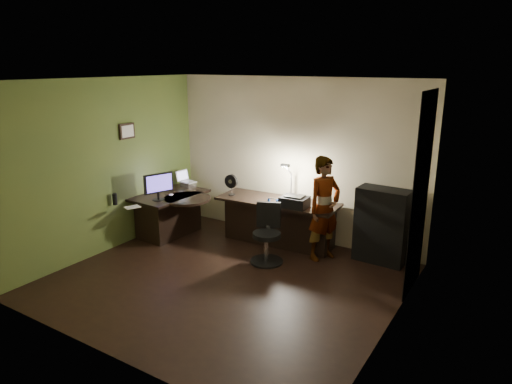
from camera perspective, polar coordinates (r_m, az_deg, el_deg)
The scene contains 27 objects.
floor at distance 6.45m, azimuth -3.88°, elevation -11.01°, with size 4.50×4.00×0.01m, color black.
ceiling at distance 5.76m, azimuth -4.39°, elevation 13.82°, with size 4.50×4.00×0.01m, color silver.
wall_back at distance 7.63m, azimuth 4.77°, elevation 4.03°, with size 4.50×0.01×2.70m, color #BDAF8A.
wall_front at distance 4.58m, azimuth -19.06°, elevation -4.91°, with size 4.50×0.01×2.70m, color #BDAF8A.
wall_left at distance 7.48m, azimuth -18.27°, elevation 3.04°, with size 0.01×4.00×2.70m, color #BDAF8A.
wall_right at distance 5.03m, azimuth 17.20°, elevation -2.88°, with size 0.01×4.00×2.70m, color #BDAF8A.
green_wall_overlay at distance 7.47m, azimuth -18.19°, elevation 3.03°, with size 0.00×4.00×2.70m, color #52652A.
arched_doorway at distance 6.12m, azimuth 19.87°, elevation -0.31°, with size 0.01×0.90×2.60m, color black.
french_door at distance 4.64m, azimuth 14.86°, elevation -8.25°, with size 0.02×0.92×2.10m, color white.
framed_picture at distance 7.66m, azimuth -15.85°, elevation 7.33°, with size 0.04×0.30×0.25m, color black.
desk_left at distance 8.06m, azimuth -10.62°, elevation -2.78°, with size 0.79×1.28×0.74m, color black.
desk_right at distance 7.53m, azimuth 2.66°, elevation -3.80°, with size 2.01×0.70×0.75m, color black.
cabinet at distance 7.07m, azimuth 15.45°, elevation -4.07°, with size 0.76×0.38×1.13m, color black.
laptop_stand at distance 8.37m, azimuth -8.46°, elevation 0.93°, with size 0.23×0.19×0.10m, color silver.
laptop at distance 8.33m, azimuth -8.50°, elevation 1.90°, with size 0.29×0.27×0.20m, color silver.
monitor at distance 7.62m, azimuth -12.15°, elevation 0.18°, with size 0.10×0.50×0.33m, color black.
mouse at distance 7.87m, azimuth -10.57°, elevation -0.34°, with size 0.06×0.09×0.03m, color silver.
phone at distance 7.40m, azimuth -9.28°, elevation -1.43°, with size 0.07×0.14×0.01m, color black.
pen at distance 7.60m, azimuth -12.03°, elevation -1.11°, with size 0.01×0.15×0.01m, color black.
speaker at distance 7.57m, azimuth -17.23°, elevation -0.86°, with size 0.07×0.07×0.18m, color black.
notepad at distance 7.38m, azimuth -15.20°, elevation -1.83°, with size 0.16×0.22×0.01m, color silver.
desk_fan at distance 7.66m, azimuth -3.07°, elevation 0.91°, with size 0.23×0.13×0.36m, color black.
headphones at distance 7.24m, azimuth 2.13°, elevation -1.08°, with size 0.19×0.08×0.09m, color navy.
printer at distance 7.06m, azimuth 4.85°, elevation -1.18°, with size 0.41×0.32×0.18m, color black.
desk_lamp at distance 7.52m, azimuth 4.44°, elevation 1.68°, with size 0.15×0.29×0.63m, color black.
office_chair at distance 6.80m, azimuth 1.35°, elevation -5.35°, with size 0.50×0.50×0.89m, color black.
person at distance 6.93m, azimuth 8.51°, elevation -2.05°, with size 0.57×0.38×1.59m, color #D8A88C.
Camera 1 is at (3.40, -4.65, 2.90)m, focal length 32.00 mm.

